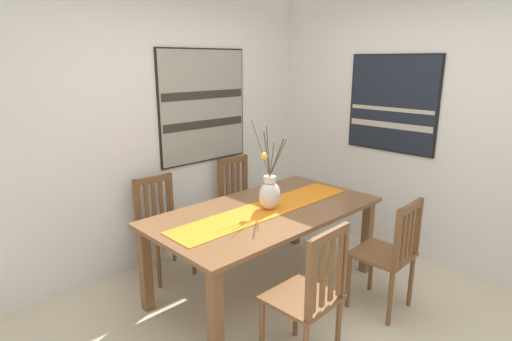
{
  "coord_description": "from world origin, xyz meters",
  "views": [
    {
      "loc": [
        -2.09,
        -1.65,
        1.96
      ],
      "look_at": [
        0.25,
        0.79,
        1.05
      ],
      "focal_mm": 29.01,
      "sensor_mm": 36.0,
      "label": 1
    }
  ],
  "objects_px": {
    "centerpiece_vase": "(269,192)",
    "painting_on_side_wall": "(392,104)",
    "dining_table": "(266,220)",
    "painting_on_back_wall": "(203,106)",
    "chair_0": "(241,198)",
    "chair_3": "(390,253)",
    "chair_2": "(162,223)",
    "chair_1": "(309,295)"
  },
  "relations": [
    {
      "from": "chair_1",
      "to": "chair_2",
      "type": "relative_size",
      "value": 1.08
    },
    {
      "from": "chair_2",
      "to": "dining_table",
      "type": "bearing_deg",
      "value": -61.99
    },
    {
      "from": "chair_2",
      "to": "painting_on_side_wall",
      "type": "xyz_separation_m",
      "value": [
        2.03,
        -1.13,
        1.04
      ]
    },
    {
      "from": "chair_0",
      "to": "painting_on_side_wall",
      "type": "relative_size",
      "value": 0.96
    },
    {
      "from": "dining_table",
      "to": "chair_1",
      "type": "bearing_deg",
      "value": -118.76
    },
    {
      "from": "centerpiece_vase",
      "to": "dining_table",
      "type": "bearing_deg",
      "value": 151.87
    },
    {
      "from": "chair_2",
      "to": "chair_1",
      "type": "bearing_deg",
      "value": -89.86
    },
    {
      "from": "chair_0",
      "to": "painting_on_back_wall",
      "type": "relative_size",
      "value": 0.81
    },
    {
      "from": "chair_1",
      "to": "chair_3",
      "type": "height_order",
      "value": "chair_1"
    },
    {
      "from": "chair_3",
      "to": "painting_on_side_wall",
      "type": "bearing_deg",
      "value": 31.29
    },
    {
      "from": "chair_0",
      "to": "painting_on_back_wall",
      "type": "distance_m",
      "value": 1.07
    },
    {
      "from": "chair_1",
      "to": "chair_3",
      "type": "xyz_separation_m",
      "value": [
        0.94,
        -0.04,
        -0.01
      ]
    },
    {
      "from": "dining_table",
      "to": "chair_1",
      "type": "relative_size",
      "value": 2.0
    },
    {
      "from": "centerpiece_vase",
      "to": "chair_2",
      "type": "relative_size",
      "value": 0.82
    },
    {
      "from": "centerpiece_vase",
      "to": "chair_0",
      "type": "relative_size",
      "value": 0.8
    },
    {
      "from": "painting_on_back_wall",
      "to": "painting_on_side_wall",
      "type": "height_order",
      "value": "painting_on_back_wall"
    },
    {
      "from": "chair_2",
      "to": "painting_on_back_wall",
      "type": "height_order",
      "value": "painting_on_back_wall"
    },
    {
      "from": "chair_1",
      "to": "painting_on_side_wall",
      "type": "relative_size",
      "value": 1.02
    },
    {
      "from": "dining_table",
      "to": "chair_3",
      "type": "xyz_separation_m",
      "value": [
        0.47,
        -0.9,
        -0.15
      ]
    },
    {
      "from": "dining_table",
      "to": "chair_0",
      "type": "height_order",
      "value": "chair_0"
    },
    {
      "from": "centerpiece_vase",
      "to": "painting_on_back_wall",
      "type": "xyz_separation_m",
      "value": [
        0.2,
        1.15,
        0.61
      ]
    },
    {
      "from": "dining_table",
      "to": "chair_0",
      "type": "xyz_separation_m",
      "value": [
        0.51,
        0.89,
        -0.15
      ]
    },
    {
      "from": "centerpiece_vase",
      "to": "chair_0",
      "type": "height_order",
      "value": "centerpiece_vase"
    },
    {
      "from": "dining_table",
      "to": "chair_0",
      "type": "relative_size",
      "value": 2.11
    },
    {
      "from": "centerpiece_vase",
      "to": "chair_2",
      "type": "distance_m",
      "value": 1.11
    },
    {
      "from": "chair_1",
      "to": "painting_on_side_wall",
      "type": "bearing_deg",
      "value": 16.85
    },
    {
      "from": "chair_2",
      "to": "painting_on_side_wall",
      "type": "distance_m",
      "value": 2.55
    },
    {
      "from": "dining_table",
      "to": "chair_2",
      "type": "relative_size",
      "value": 2.16
    },
    {
      "from": "dining_table",
      "to": "centerpiece_vase",
      "type": "relative_size",
      "value": 2.64
    },
    {
      "from": "chair_3",
      "to": "chair_2",
      "type": "bearing_deg",
      "value": 117.84
    },
    {
      "from": "chair_0",
      "to": "chair_2",
      "type": "bearing_deg",
      "value": -179.79
    },
    {
      "from": "chair_1",
      "to": "painting_on_back_wall",
      "type": "height_order",
      "value": "painting_on_back_wall"
    },
    {
      "from": "dining_table",
      "to": "chair_0",
      "type": "distance_m",
      "value": 1.04
    },
    {
      "from": "chair_0",
      "to": "chair_3",
      "type": "height_order",
      "value": "chair_3"
    },
    {
      "from": "centerpiece_vase",
      "to": "painting_on_side_wall",
      "type": "xyz_separation_m",
      "value": [
        1.53,
        -0.23,
        0.64
      ]
    },
    {
      "from": "painting_on_back_wall",
      "to": "dining_table",
      "type": "bearing_deg",
      "value": -101.45
    },
    {
      "from": "chair_3",
      "to": "chair_0",
      "type": "bearing_deg",
      "value": 88.66
    },
    {
      "from": "centerpiece_vase",
      "to": "painting_on_side_wall",
      "type": "relative_size",
      "value": 0.77
    },
    {
      "from": "centerpiece_vase",
      "to": "chair_1",
      "type": "distance_m",
      "value": 1.05
    },
    {
      "from": "dining_table",
      "to": "painting_on_side_wall",
      "type": "xyz_separation_m",
      "value": [
        1.55,
        -0.24,
        0.88
      ]
    },
    {
      "from": "dining_table",
      "to": "painting_on_back_wall",
      "type": "xyz_separation_m",
      "value": [
        0.23,
        1.14,
        0.85
      ]
    },
    {
      "from": "chair_0",
      "to": "centerpiece_vase",
      "type": "bearing_deg",
      "value": -118.13
    }
  ]
}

